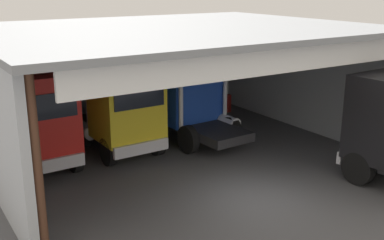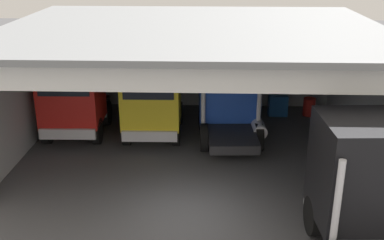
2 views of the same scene
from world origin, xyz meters
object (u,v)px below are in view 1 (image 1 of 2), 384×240
Objects in this scene: oil_drum at (226,103)px; tool_cart at (202,106)px; truck_yellow_right_bay at (122,110)px; truck_blue_center_left_bay at (188,96)px; truck_red_center_right_bay at (35,121)px.

tool_cart is at bearing 179.67° from oil_drum.
tool_cart reaches higher than oil_drum.
truck_blue_center_left_bay reaches higher than truck_yellow_right_bay.
truck_blue_center_left_bay is at bearing -177.84° from truck_red_center_right_bay.
oil_drum is at bearing -157.98° from truck_yellow_right_bay.
truck_blue_center_left_bay is at bearing -132.68° from tool_cart.
truck_red_center_right_bay is 6.62m from truck_blue_center_left_bay.
truck_yellow_right_bay is (3.34, 0.04, -0.09)m from truck_red_center_right_bay.
truck_blue_center_left_bay reaches higher than tool_cart.
oil_drum is (4.03, 2.72, -1.45)m from truck_blue_center_left_bay.
tool_cart is (9.12, 3.14, -1.40)m from truck_red_center_right_bay.
truck_yellow_right_bay is 5.80× the size of oil_drum.
truck_red_center_right_bay is 0.91× the size of truck_yellow_right_bay.
truck_blue_center_left_bay is 5.75× the size of oil_drum.
oil_drum is at bearing -165.01° from truck_red_center_right_bay.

